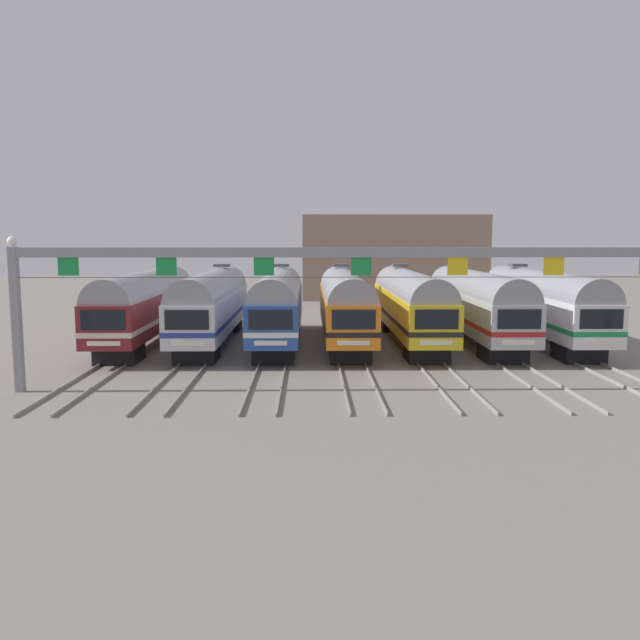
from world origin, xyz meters
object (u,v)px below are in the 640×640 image
(commuter_train_yellow, at_px, (410,303))
(commuter_train_stainless, at_px, (476,303))
(commuter_train_maroon, at_px, (146,303))
(commuter_train_blue, at_px, (278,303))
(commuter_train_orange, at_px, (344,303))
(commuter_train_white, at_px, (541,303))
(commuter_train_silver, at_px, (212,303))
(catenary_gantry, at_px, (361,270))

(commuter_train_yellow, bearing_deg, commuter_train_stainless, 0.00)
(commuter_train_maroon, height_order, commuter_train_stainless, commuter_train_stainless)
(commuter_train_blue, distance_m, commuter_train_orange, 4.31)
(commuter_train_maroon, relative_size, commuter_train_stainless, 1.00)
(commuter_train_blue, relative_size, commuter_train_white, 1.00)
(commuter_train_orange, bearing_deg, commuter_train_white, 0.00)
(commuter_train_maroon, bearing_deg, commuter_train_orange, 0.02)
(commuter_train_silver, height_order, commuter_train_white, same)
(commuter_train_maroon, xyz_separation_m, commuter_train_stainless, (21.57, 0.00, 0.00))
(commuter_train_maroon, height_order, catenary_gantry, catenary_gantry)
(commuter_train_blue, distance_m, commuter_train_yellow, 8.63)
(commuter_train_silver, relative_size, commuter_train_orange, 1.00)
(catenary_gantry, bearing_deg, commuter_train_orange, 90.00)
(commuter_train_silver, height_order, commuter_train_stainless, same)
(commuter_train_stainless, xyz_separation_m, catenary_gantry, (-8.63, -13.50, 2.77))
(commuter_train_stainless, relative_size, commuter_train_white, 1.00)
(commuter_train_yellow, xyz_separation_m, catenary_gantry, (-4.31, -13.50, 2.77))
(commuter_train_white, xyz_separation_m, catenary_gantry, (-12.94, -13.50, 2.77))
(commuter_train_maroon, bearing_deg, commuter_train_white, 0.01)
(commuter_train_silver, relative_size, commuter_train_white, 1.00)
(commuter_train_stainless, xyz_separation_m, commuter_train_white, (4.31, 0.00, 0.00))
(commuter_train_maroon, height_order, commuter_train_white, commuter_train_white)
(commuter_train_maroon, relative_size, commuter_train_orange, 1.00)
(commuter_train_blue, bearing_deg, commuter_train_white, 0.00)
(commuter_train_blue, bearing_deg, commuter_train_stainless, 0.00)
(commuter_train_orange, bearing_deg, catenary_gantry, -90.00)
(commuter_train_orange, bearing_deg, commuter_train_maroon, -179.98)
(commuter_train_silver, xyz_separation_m, catenary_gantry, (8.63, -13.50, 2.77))
(commuter_train_yellow, bearing_deg, commuter_train_white, 0.00)
(commuter_train_maroon, distance_m, commuter_train_silver, 4.31)
(commuter_train_silver, relative_size, catenary_gantry, 0.58)
(commuter_train_blue, relative_size, commuter_train_yellow, 1.00)
(commuter_train_orange, xyz_separation_m, commuter_train_yellow, (4.31, 0.00, 0.00))
(commuter_train_silver, bearing_deg, commuter_train_white, 0.00)
(commuter_train_white, relative_size, catenary_gantry, 0.58)
(commuter_train_silver, distance_m, commuter_train_yellow, 12.94)
(commuter_train_yellow, relative_size, commuter_train_white, 1.00)
(commuter_train_blue, relative_size, commuter_train_orange, 1.00)
(commuter_train_orange, relative_size, commuter_train_white, 1.00)
(commuter_train_blue, bearing_deg, commuter_train_yellow, 0.00)
(commuter_train_orange, relative_size, commuter_train_yellow, 1.00)
(commuter_train_maroon, distance_m, commuter_train_blue, 8.63)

